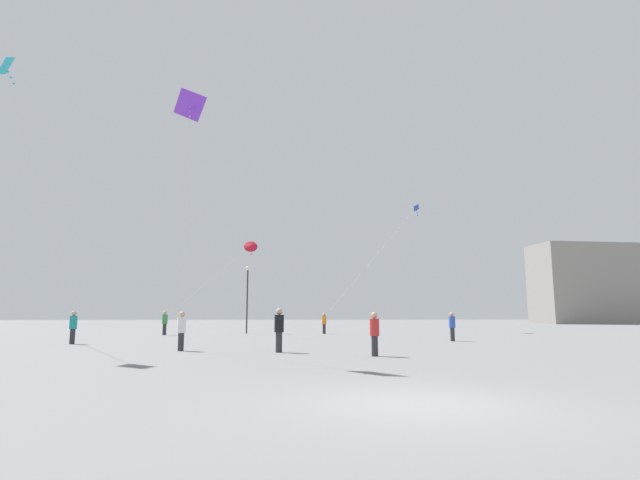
# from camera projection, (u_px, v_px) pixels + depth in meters

# --- Properties ---
(ground_plane) EXTENTS (300.00, 300.00, 0.00)m
(ground_plane) POSITION_uv_depth(u_px,v_px,m) (415.00, 404.00, 8.38)
(ground_plane) COLOR slate
(person_in_green) EXTENTS (0.39, 0.39, 1.80)m
(person_in_green) POSITION_uv_depth(u_px,v_px,m) (165.00, 322.00, 37.21)
(person_in_green) COLOR #2D2D33
(person_in_green) RESTS_ON ground_plane
(person_in_blue) EXTENTS (0.36, 0.36, 1.65)m
(person_in_blue) POSITION_uv_depth(u_px,v_px,m) (452.00, 325.00, 28.53)
(person_in_blue) COLOR #2D2D33
(person_in_blue) RESTS_ON ground_plane
(person_in_white) EXTENTS (0.36, 0.36, 1.63)m
(person_in_white) POSITION_uv_depth(u_px,v_px,m) (181.00, 329.00, 20.83)
(person_in_white) COLOR #2D2D33
(person_in_white) RESTS_ON ground_plane
(person_in_orange) EXTENTS (0.36, 0.36, 1.66)m
(person_in_orange) POSITION_uv_depth(u_px,v_px,m) (324.00, 322.00, 39.64)
(person_in_orange) COLOR #2D2D33
(person_in_orange) RESTS_ON ground_plane
(person_in_red) EXTENTS (0.35, 0.35, 1.59)m
(person_in_red) POSITION_uv_depth(u_px,v_px,m) (375.00, 332.00, 18.17)
(person_in_red) COLOR #2D2D33
(person_in_red) RESTS_ON ground_plane
(person_in_teal) EXTENTS (0.37, 0.37, 1.70)m
(person_in_teal) POSITION_uv_depth(u_px,v_px,m) (73.00, 326.00, 25.66)
(person_in_teal) COLOR #2D2D33
(person_in_teal) RESTS_ON ground_plane
(person_in_black) EXTENTS (0.38, 0.38, 1.75)m
(person_in_black) POSITION_uv_depth(u_px,v_px,m) (279.00, 328.00, 20.00)
(person_in_black) COLOR #2D2D33
(person_in_black) RESTS_ON ground_plane
(kite_crimson_diamond) EXTENTS (6.90, 4.26, 5.44)m
(kite_crimson_diamond) POSITION_uv_depth(u_px,v_px,m) (250.00, 247.00, 34.97)
(kite_crimson_diamond) COLOR red
(kite_violet_delta) EXTENTS (1.42, 4.90, 8.12)m
(kite_violet_delta) POSITION_uv_depth(u_px,v_px,m) (191.00, 109.00, 18.04)
(kite_violet_delta) COLOR purple
(kite_cobalt_delta) EXTENTS (9.73, 5.22, 10.49)m
(kite_cobalt_delta) POSITION_uv_depth(u_px,v_px,m) (412.00, 212.00, 46.52)
(kite_cobalt_delta) COLOR blue
(kite_cyan_delta) EXTENTS (2.12, 6.34, 11.34)m
(kite_cyan_delta) POSITION_uv_depth(u_px,v_px,m) (7.00, 73.00, 21.75)
(kite_cyan_delta) COLOR #1EB2C6
(building_left_hall) EXTENTS (17.84, 8.77, 13.79)m
(building_left_hall) POSITION_uv_depth(u_px,v_px,m) (586.00, 284.00, 86.98)
(building_left_hall) COLOR gray
(building_left_hall) RESTS_ON ground_plane
(lamppost_east) EXTENTS (0.36, 0.36, 5.51)m
(lamppost_east) POSITION_uv_depth(u_px,v_px,m) (247.00, 289.00, 40.94)
(lamppost_east) COLOR #2D2D30
(lamppost_east) RESTS_ON ground_plane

